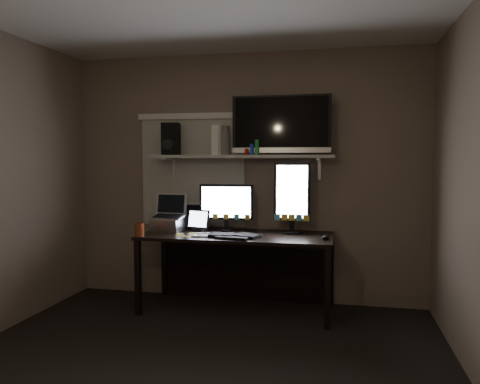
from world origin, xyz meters
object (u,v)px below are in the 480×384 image
(laptop, at_px, (167,213))
(game_console, at_px, (220,140))
(monitor_portrait, at_px, (292,197))
(speaker, at_px, (171,139))
(desk, at_px, (240,250))
(tablet, at_px, (198,220))
(cup, at_px, (140,230))
(tv, at_px, (281,125))
(monitor_landscape, at_px, (226,207))
(keyboard, at_px, (234,236))
(mouse, at_px, (325,237))

(laptop, distance_m, game_console, 0.88)
(monitor_portrait, relative_size, speaker, 2.16)
(desk, height_order, tablet, tablet)
(tablet, distance_m, cup, 0.59)
(tv, height_order, speaker, tv)
(desk, distance_m, game_console, 1.09)
(monitor_landscape, height_order, game_console, game_console)
(keyboard, xyz_separation_m, cup, (-0.87, -0.13, 0.05))
(cup, distance_m, tv, 1.66)
(desk, xyz_separation_m, monitor_portrait, (0.51, 0.03, 0.52))
(monitor_landscape, height_order, keyboard, monitor_landscape)
(desk, distance_m, tv, 1.27)
(tablet, relative_size, tv, 0.26)
(monitor_portrait, bearing_deg, laptop, -172.73)
(tv, bearing_deg, mouse, -36.53)
(desk, relative_size, keyboard, 3.88)
(tv, xyz_separation_m, speaker, (-1.12, 0.01, -0.12))
(monitor_portrait, xyz_separation_m, cup, (-1.36, -0.45, -0.29))
(desk, distance_m, laptop, 0.79)
(cup, bearing_deg, game_console, 35.58)
(desk, bearing_deg, cup, -153.83)
(tablet, bearing_deg, monitor_landscape, 33.84)
(desk, height_order, monitor_landscape, monitor_landscape)
(mouse, xyz_separation_m, laptop, (-1.53, 0.14, 0.16))
(tablet, height_order, tv, tv)
(keyboard, height_order, cup, cup)
(mouse, height_order, laptop, laptop)
(mouse, relative_size, game_console, 0.36)
(tv, bearing_deg, laptop, -170.01)
(tablet, relative_size, laptop, 0.68)
(laptop, height_order, game_console, game_console)
(keyboard, height_order, mouse, mouse)
(monitor_portrait, xyz_separation_m, keyboard, (-0.49, -0.32, -0.33))
(desk, relative_size, cup, 14.82)
(tablet, relative_size, cup, 2.02)
(keyboard, relative_size, tv, 0.49)
(mouse, bearing_deg, desk, 172.20)
(laptop, height_order, cup, laptop)
(keyboard, xyz_separation_m, mouse, (0.81, 0.05, 0.00))
(monitor_landscape, distance_m, game_console, 0.66)
(game_console, bearing_deg, monitor_portrait, 11.67)
(mouse, relative_size, laptop, 0.28)
(cup, relative_size, game_console, 0.43)
(keyboard, bearing_deg, speaker, 161.53)
(laptop, distance_m, speaker, 0.76)
(cup, bearing_deg, monitor_landscape, 34.22)
(monitor_portrait, bearing_deg, tablet, -175.46)
(cup, bearing_deg, tablet, 41.58)
(keyboard, bearing_deg, cup, -162.72)
(tablet, bearing_deg, tv, 23.72)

